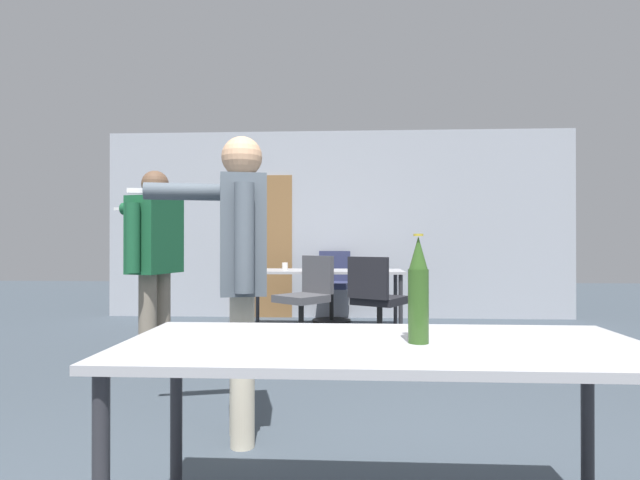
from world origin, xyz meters
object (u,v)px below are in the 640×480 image
object	(u,v)px
person_right_polo	(154,251)
beer_bottle	(418,291)
person_far_watching	(239,257)
drink_cup	(285,266)
office_chair_far_right	(306,301)
office_chair_side_rolled	(332,288)
office_chair_near_pushed	(376,304)

from	to	relation	value
person_right_polo	beer_bottle	bearing A→B (deg)	-128.35
person_far_watching	drink_cup	xyz separation A→B (m)	(-0.17, 3.45, -0.22)
office_chair_far_right	beer_bottle	xyz separation A→B (m)	(0.69, -3.74, 0.48)
person_far_watching	office_chair_side_rolled	xyz separation A→B (m)	(0.40, 4.16, -0.55)
drink_cup	office_chair_near_pushed	bearing A→B (deg)	-42.37
beer_bottle	person_right_polo	bearing A→B (deg)	127.63
person_far_watching	drink_cup	world-z (taller)	person_far_watching
drink_cup	person_far_watching	bearing A→B (deg)	-87.11
person_right_polo	office_chair_near_pushed	xyz separation A→B (m)	(1.95, 1.01, -0.57)
person_right_polo	office_chair_side_rolled	bearing A→B (deg)	-14.27
person_far_watching	person_right_polo	size ratio (longest dim) A/B	0.98
person_right_polo	office_chair_far_right	world-z (taller)	person_right_polo
person_far_watching	beer_bottle	xyz separation A→B (m)	(0.83, -0.98, -0.09)
office_chair_near_pushed	person_far_watching	bearing A→B (deg)	-79.42
drink_cup	office_chair_far_right	bearing A→B (deg)	-65.12
office_chair_far_right	beer_bottle	world-z (taller)	beer_bottle
office_chair_side_rolled	drink_cup	distance (m)	0.97
person_far_watching	office_chair_near_pushed	world-z (taller)	person_far_watching
beer_bottle	drink_cup	size ratio (longest dim) A/B	4.09
person_far_watching	drink_cup	distance (m)	3.46
office_chair_side_rolled	office_chair_near_pushed	world-z (taller)	office_chair_side_rolled
person_right_polo	office_chair_near_pushed	size ratio (longest dim) A/B	1.81
person_right_polo	office_chair_side_rolled	distance (m)	3.11
person_right_polo	drink_cup	world-z (taller)	person_right_polo
office_chair_side_rolled	drink_cup	xyz separation A→B (m)	(-0.57, -0.71, 0.33)
person_right_polo	office_chair_side_rolled	size ratio (longest dim) A/B	1.76
person_right_polo	office_chair_far_right	xyz separation A→B (m)	(1.20, 1.30, -0.57)
person_right_polo	office_chair_far_right	size ratio (longest dim) A/B	1.82
office_chair_side_rolled	office_chair_far_right	distance (m)	1.42
office_chair_near_pushed	office_chair_far_right	world-z (taller)	office_chair_near_pushed
office_chair_near_pushed	office_chair_far_right	distance (m)	0.80
person_right_polo	drink_cup	distance (m)	2.18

